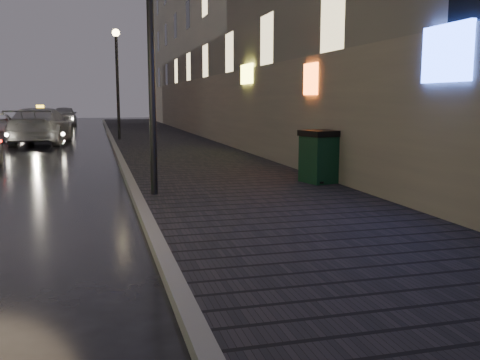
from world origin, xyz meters
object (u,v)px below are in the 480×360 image
at_px(lamp_far, 117,70).
at_px(taxi_mid, 41,126).
at_px(trash_bin, 321,156).
at_px(lamp_near, 150,27).
at_px(car_far, 65,116).

height_order(lamp_far, taxi_mid, lamp_far).
height_order(trash_bin, taxi_mid, taxi_mid).
relative_size(lamp_far, taxi_mid, 0.90).
height_order(lamp_near, car_far, lamp_near).
bearing_deg(lamp_far, lamp_near, -90.00).
relative_size(trash_bin, taxi_mid, 0.21).
xyz_separation_m(lamp_near, trash_bin, (3.95, 0.59, -2.72)).
bearing_deg(car_far, lamp_far, 99.15).
bearing_deg(taxi_mid, trash_bin, 121.52).
bearing_deg(lamp_near, lamp_far, 90.00).
bearing_deg(trash_bin, taxi_mid, 102.72).
relative_size(lamp_near, car_far, 1.14).
bearing_deg(taxi_mid, lamp_near, 108.27).
bearing_deg(lamp_near, trash_bin, 8.52).
relative_size(lamp_far, car_far, 1.14).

